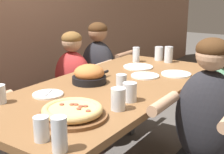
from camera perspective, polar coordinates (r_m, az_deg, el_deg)
name	(u,v)px	position (r m, az deg, el deg)	size (l,w,h in m)	color
dining_table	(112,98)	(2.09, 0.00, -3.88)	(1.86, 0.84, 0.80)	brown
pizza_board_main	(73,112)	(1.53, -7.22, -6.35)	(0.34, 0.34, 0.06)	brown
skillet_bowl	(89,75)	(2.08, -4.18, 0.37)	(0.33, 0.23, 0.13)	black
empty_plate_a	(138,67)	(2.52, 4.80, 1.86)	(0.24, 0.24, 0.02)	white
empty_plate_b	(145,76)	(2.25, 6.04, 0.23)	(0.20, 0.20, 0.02)	white
empty_plate_c	(176,74)	(2.34, 11.64, 0.54)	(0.22, 0.22, 0.02)	white
empty_plate_d	(48,94)	(1.88, -11.63, -3.12)	(0.18, 0.18, 0.02)	white
drinking_glass_a	(159,54)	(2.80, 8.56, 4.11)	(0.07, 0.07, 0.12)	silver
drinking_glass_b	(130,92)	(1.73, 3.26, -2.75)	(0.08, 0.08, 0.11)	silver
drinking_glass_c	(59,137)	(1.22, -9.58, -10.71)	(0.06, 0.06, 0.14)	silver
drinking_glass_d	(41,129)	(1.32, -12.79, -9.20)	(0.07, 0.07, 0.10)	silver
drinking_glass_e	(169,55)	(2.72, 10.29, 3.95)	(0.07, 0.07, 0.14)	silver
drinking_glass_f	(118,100)	(1.61, 1.13, -4.31)	(0.08, 0.08, 0.12)	silver
drinking_glass_g	(121,86)	(1.83, 1.71, -1.72)	(0.06, 0.06, 0.13)	silver
drinking_glass_i	(136,55)	(2.70, 4.43, 4.10)	(0.06, 0.06, 0.13)	silver
diner_far_midright	(74,98)	(2.80, -6.97, -3.79)	(0.51, 0.40, 1.07)	#B22D2D
diner_far_right	(99,85)	(3.06, -2.45, -1.44)	(0.51, 0.40, 1.12)	#232328
diner_near_center	(204,149)	(1.90, 16.46, -12.54)	(0.51, 0.40, 1.16)	#232328
diner_near_midright	(222,130)	(2.25, 19.46, -9.12)	(0.51, 0.40, 1.10)	#477556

